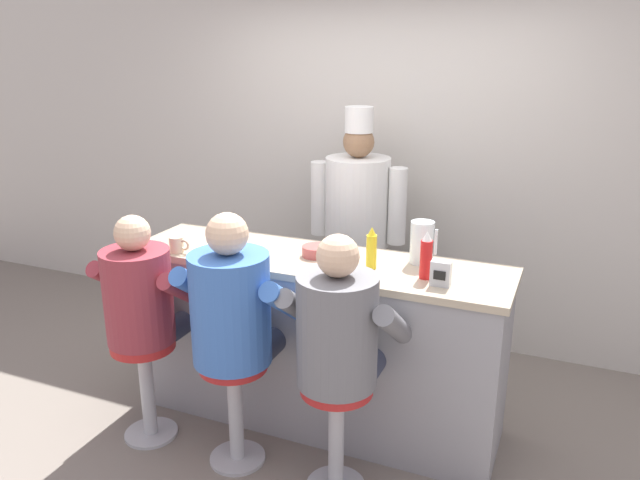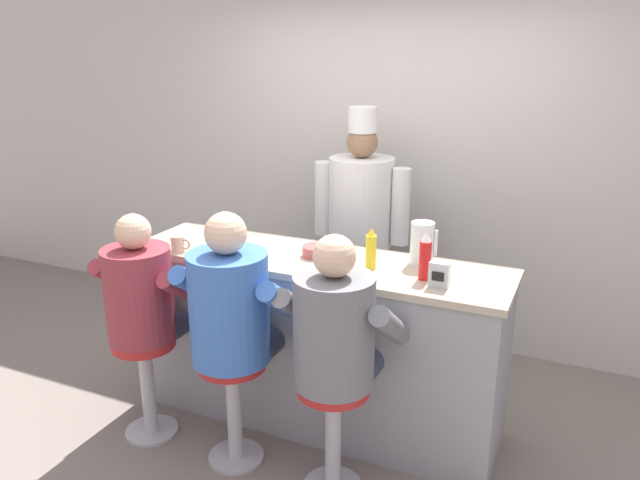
% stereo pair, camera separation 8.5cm
% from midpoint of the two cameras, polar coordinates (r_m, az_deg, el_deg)
% --- Properties ---
extents(ground_plane, '(20.00, 20.00, 0.00)m').
position_cam_midpoint_polar(ground_plane, '(3.78, -1.77, -18.06)').
color(ground_plane, slate).
extents(wall_back, '(10.00, 0.06, 2.70)m').
position_cam_midpoint_polar(wall_back, '(4.70, 7.16, 7.02)').
color(wall_back, beige).
rests_on(wall_back, ground_plane).
extents(diner_counter, '(2.22, 0.61, 1.04)m').
position_cam_midpoint_polar(diner_counter, '(3.75, 0.23, -9.12)').
color(diner_counter, gray).
rests_on(diner_counter, ground_plane).
extents(ketchup_bottle_red, '(0.06, 0.06, 0.25)m').
position_cam_midpoint_polar(ketchup_bottle_red, '(3.24, 10.34, -1.57)').
color(ketchup_bottle_red, red).
rests_on(ketchup_bottle_red, diner_counter).
extents(mustard_bottle_yellow, '(0.06, 0.06, 0.23)m').
position_cam_midpoint_polar(mustard_bottle_yellow, '(3.35, 5.41, -0.88)').
color(mustard_bottle_yellow, yellow).
rests_on(mustard_bottle_yellow, diner_counter).
extents(hot_sauce_bottle_orange, '(0.03, 0.03, 0.12)m').
position_cam_midpoint_polar(hot_sauce_bottle_orange, '(3.39, 2.36, -1.50)').
color(hot_sauce_bottle_orange, orange).
rests_on(hot_sauce_bottle_orange, diner_counter).
extents(water_pitcher_clear, '(0.15, 0.13, 0.24)m').
position_cam_midpoint_polar(water_pitcher_clear, '(3.46, 10.02, -0.29)').
color(water_pitcher_clear, silver).
rests_on(water_pitcher_clear, diner_counter).
extents(breakfast_plate, '(0.25, 0.25, 0.05)m').
position_cam_midpoint_polar(breakfast_plate, '(3.68, -8.71, -0.84)').
color(breakfast_plate, white).
rests_on(breakfast_plate, diner_counter).
extents(cereal_bowl, '(0.16, 0.16, 0.06)m').
position_cam_midpoint_polar(cereal_bowl, '(3.56, 0.36, -1.02)').
color(cereal_bowl, '#B24C47').
rests_on(cereal_bowl, diner_counter).
extents(coffee_mug_tan, '(0.13, 0.08, 0.09)m').
position_cam_midpoint_polar(coffee_mug_tan, '(3.72, -12.17, -0.32)').
color(coffee_mug_tan, beige).
rests_on(coffee_mug_tan, diner_counter).
extents(napkin_dispenser_chrome, '(0.10, 0.06, 0.13)m').
position_cam_midpoint_polar(napkin_dispenser_chrome, '(3.17, 11.61, -3.12)').
color(napkin_dispenser_chrome, silver).
rests_on(napkin_dispenser_chrome, diner_counter).
extents(diner_seated_maroon, '(0.57, 0.56, 1.34)m').
position_cam_midpoint_polar(diner_seated_maroon, '(3.62, -15.18, -5.46)').
color(diner_seated_maroon, '#B2B5BA').
rests_on(diner_seated_maroon, ground_plane).
extents(diner_seated_blue, '(0.63, 0.62, 1.41)m').
position_cam_midpoint_polar(diner_seated_blue, '(3.28, -7.20, -6.69)').
color(diner_seated_blue, '#B2B5BA').
rests_on(diner_seated_blue, ground_plane).
extents(diner_seated_grey, '(0.60, 0.59, 1.37)m').
position_cam_midpoint_polar(diner_seated_grey, '(3.05, 2.33, -8.96)').
color(diner_seated_grey, '#B2B5BA').
rests_on(diner_seated_grey, ground_plane).
extents(cook_in_whites_near, '(0.70, 0.45, 1.80)m').
position_cam_midpoint_polar(cook_in_whites_near, '(4.41, 4.28, 1.54)').
color(cook_in_whites_near, '#232328').
rests_on(cook_in_whites_near, ground_plane).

